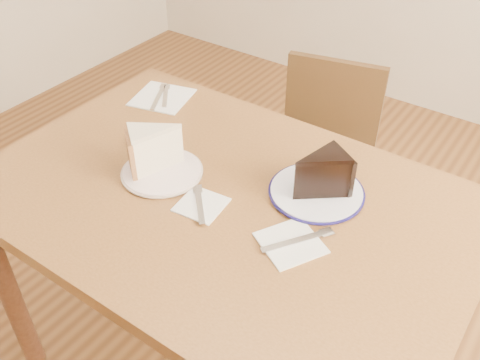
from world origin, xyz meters
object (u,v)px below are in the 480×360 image
object	(u,v)px
chair_far	(318,168)
chocolate_cake	(318,177)
table	(224,225)
plate_navy	(316,192)
plate_cream	(162,172)
carrot_cake	(158,149)

from	to	relation	value
chair_far	chocolate_cake	bearing A→B (deg)	101.90
chocolate_cake	table	bearing A→B (deg)	65.11
chair_far	plate_navy	world-z (taller)	chair_far
chair_far	plate_cream	bearing A→B (deg)	64.26
plate_cream	plate_navy	distance (m)	0.39
table	chocolate_cake	bearing A→B (deg)	33.23
chair_far	plate_navy	distance (m)	0.60
chocolate_cake	plate_navy	bearing A→B (deg)	-39.23
plate_cream	chair_far	bearing A→B (deg)	77.13
chair_far	carrot_cake	bearing A→B (deg)	62.36
table	carrot_cake	bearing A→B (deg)	-177.30
table	chocolate_cake	world-z (taller)	chocolate_cake
plate_navy	carrot_cake	size ratio (longest dim) A/B	1.74
table	chocolate_cake	xyz separation A→B (m)	(0.19, 0.12, 0.16)
plate_navy	chair_far	bearing A→B (deg)	114.89
chair_far	table	bearing A→B (deg)	80.34
plate_cream	chocolate_cake	distance (m)	0.39
plate_cream	carrot_cake	world-z (taller)	carrot_cake
carrot_cake	table	bearing A→B (deg)	41.25
table	carrot_cake	world-z (taller)	carrot_cake
chair_far	chocolate_cake	size ratio (longest dim) A/B	6.38
chair_far	plate_navy	xyz separation A→B (m)	(0.22, -0.47, 0.31)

